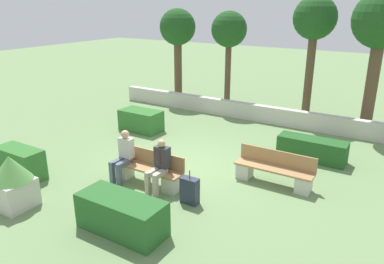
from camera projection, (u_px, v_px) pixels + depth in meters
ground_plane at (185, 166)px, 10.85m from camera, size 60.00×60.00×0.00m
perimeter_wall at (256, 113)px, 14.95m from camera, size 13.06×0.30×0.66m
bench_front at (148, 171)px, 9.74m from camera, size 2.02×0.48×0.87m
bench_left_side at (274, 172)px, 9.72m from camera, size 2.06×0.48×0.87m
person_seated_man at (159, 164)px, 9.25m from camera, size 0.38×0.64×1.33m
person_seated_woman at (123, 153)px, 9.84m from camera, size 0.38×0.64×1.36m
hedge_block_near_left at (122, 215)px, 7.68m from camera, size 1.89×0.80×0.77m
hedge_block_near_right at (20, 163)px, 10.07m from camera, size 1.41×0.63×0.83m
hedge_block_mid_left at (312, 149)px, 11.23m from camera, size 2.00×0.64×0.66m
hedge_block_mid_right at (141, 120)px, 13.78m from camera, size 1.53×0.83×0.77m
planter_corner_left at (12, 180)px, 8.53m from camera, size 0.94×0.94×1.27m
suitcase at (190, 191)px, 8.79m from camera, size 0.43×0.23×0.85m
tree_leftmost at (178, 30)px, 17.11m from camera, size 1.65×1.65×4.26m
tree_center_left at (229, 32)px, 15.92m from camera, size 1.52×1.52×4.18m
tree_center_right at (315, 22)px, 14.24m from camera, size 1.65×1.65×4.77m
tree_rightmost at (381, 25)px, 12.51m from camera, size 1.95×1.95×4.94m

